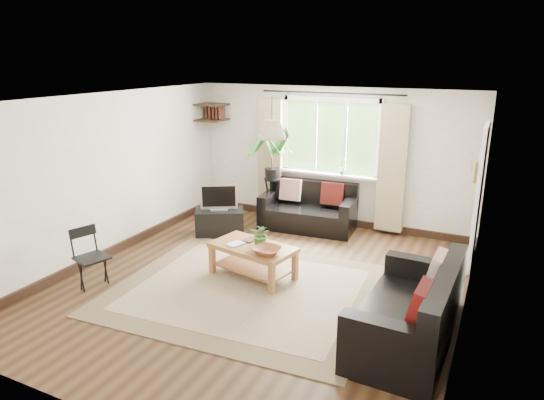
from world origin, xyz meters
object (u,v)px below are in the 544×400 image
at_px(coffee_table, 253,261).
at_px(folding_chair, 92,259).
at_px(sofa_back, 308,208).
at_px(sofa_right, 407,307).
at_px(tv_stand, 220,222).
at_px(palm_stand, 272,175).

relative_size(coffee_table, folding_chair, 1.43).
bearing_deg(sofa_back, sofa_right, -56.58).
relative_size(tv_stand, palm_stand, 0.46).
height_order(tv_stand, folding_chair, folding_chair).
bearing_deg(palm_stand, folding_chair, -105.76).
bearing_deg(sofa_back, palm_stand, 170.33).
xyz_separation_m(tv_stand, folding_chair, (-0.44, -2.39, 0.18)).
bearing_deg(palm_stand, sofa_back, -4.89).
xyz_separation_m(palm_stand, folding_chair, (-0.95, -3.36, -0.48)).
bearing_deg(folding_chair, palm_stand, 1.75).
bearing_deg(sofa_back, tv_stand, -148.31).
relative_size(sofa_back, tv_stand, 2.02).
height_order(coffee_table, palm_stand, palm_stand).
relative_size(sofa_back, palm_stand, 0.92).
distance_m(sofa_right, coffee_table, 2.28).
bearing_deg(sofa_right, palm_stand, -132.04).
bearing_deg(tv_stand, sofa_right, -59.18).
xyz_separation_m(sofa_back, coffee_table, (0.05, -2.14, -0.15)).
bearing_deg(palm_stand, coffee_table, -70.63).
bearing_deg(coffee_table, sofa_back, 91.46).
height_order(sofa_right, folding_chair, sofa_right).
bearing_deg(folding_chair, tv_stand, 7.17).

